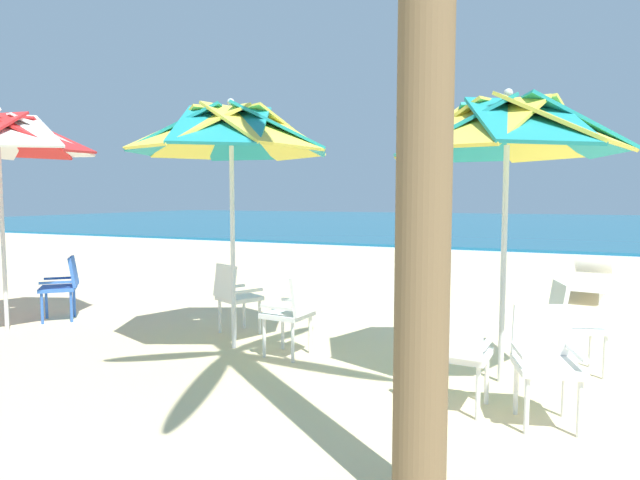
# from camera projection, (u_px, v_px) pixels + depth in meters

# --- Properties ---
(ground_plane) EXTENTS (80.00, 80.00, 0.00)m
(ground_plane) POSITION_uv_depth(u_px,v_px,m) (574.00, 319.00, 7.31)
(ground_plane) COLOR beige
(sea) EXTENTS (80.00, 36.00, 0.10)m
(sea) POSITION_uv_depth(u_px,v_px,m) (553.00, 224.00, 32.12)
(sea) COLOR #19607F
(sea) RESTS_ON ground
(surf_foam) EXTENTS (80.00, 0.70, 0.01)m
(surf_foam) POSITION_uv_depth(u_px,v_px,m) (560.00, 255.00, 15.34)
(surf_foam) COLOR white
(surf_foam) RESTS_ON ground
(beach_umbrella_0) EXTENTS (2.05, 2.05, 2.62)m
(beach_umbrella_0) POSITION_uv_depth(u_px,v_px,m) (507.00, 131.00, 4.65)
(beach_umbrella_0) COLOR silver
(beach_umbrella_0) RESTS_ON ground
(plastic_chair_0) EXTENTS (0.56, 0.54, 0.87)m
(plastic_chair_0) POSITION_uv_depth(u_px,v_px,m) (572.00, 321.00, 5.06)
(plastic_chair_0) COLOR white
(plastic_chair_0) RESTS_ON ground
(plastic_chair_1) EXTENTS (0.47, 0.50, 0.87)m
(plastic_chair_1) POSITION_uv_depth(u_px,v_px,m) (459.00, 349.00, 4.14)
(plastic_chair_1) COLOR white
(plastic_chair_1) RESTS_ON ground
(plastic_chair_2) EXTENTS (0.54, 0.56, 0.87)m
(plastic_chair_2) POSITION_uv_depth(u_px,v_px,m) (545.00, 356.00, 3.94)
(plastic_chair_2) COLOR white
(plastic_chair_2) RESTS_ON ground
(beach_umbrella_1) EXTENTS (2.22, 2.22, 2.73)m
(beach_umbrella_1) POSITION_uv_depth(u_px,v_px,m) (231.00, 134.00, 5.73)
(beach_umbrella_1) COLOR silver
(beach_umbrella_1) RESTS_ON ground
(plastic_chair_3) EXTENTS (0.59, 0.61, 0.87)m
(plastic_chair_3) POSITION_uv_depth(u_px,v_px,m) (235.00, 294.00, 6.47)
(plastic_chair_3) COLOR white
(plastic_chair_3) RESTS_ON ground
(plastic_chair_4) EXTENTS (0.51, 0.49, 0.87)m
(plastic_chair_4) POSITION_uv_depth(u_px,v_px,m) (293.00, 310.00, 5.57)
(plastic_chair_4) COLOR white
(plastic_chair_4) RESTS_ON ground
(plastic_chair_5) EXTENTS (0.63, 0.63, 0.87)m
(plastic_chair_5) POSITION_uv_depth(u_px,v_px,m) (63.00, 284.00, 7.22)
(plastic_chair_5) COLOR blue
(plastic_chair_5) RESTS_ON ground
(sun_lounger_1) EXTENTS (0.94, 2.21, 0.62)m
(sun_lounger_1) POSITION_uv_depth(u_px,v_px,m) (588.00, 279.00, 9.05)
(sun_lounger_1) COLOR white
(sun_lounger_1) RESTS_ON ground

